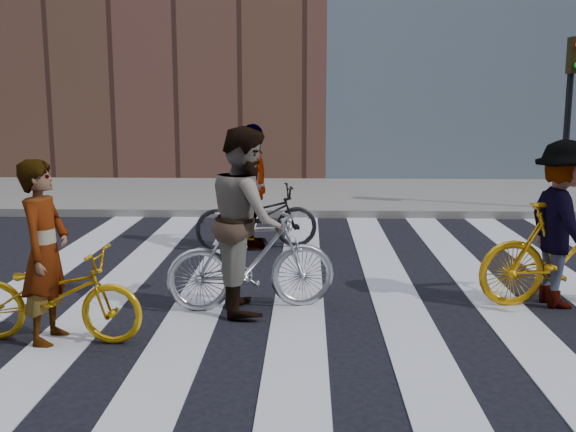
{
  "coord_description": "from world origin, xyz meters",
  "views": [
    {
      "loc": [
        -0.45,
        -7.47,
        2.27
      ],
      "look_at": [
        -0.69,
        0.3,
        0.88
      ],
      "focal_mm": 42.0,
      "sensor_mm": 36.0,
      "label": 1
    }
  ],
  "objects_px": {
    "bike_yellow_left": "(53,295)",
    "rider_mid": "(246,220)",
    "bike_silver_mid": "(252,260)",
    "bike_yellow_right": "(565,254)",
    "traffic_signal": "(571,95)",
    "bike_dark_rear": "(257,217)",
    "rider_left": "(45,252)",
    "rider_right": "(562,224)",
    "rider_rear": "(253,187)"
  },
  "relations": [
    {
      "from": "traffic_signal",
      "to": "rider_rear",
      "type": "height_order",
      "value": "traffic_signal"
    },
    {
      "from": "bike_yellow_left",
      "to": "bike_yellow_right",
      "type": "bearing_deg",
      "value": -72.56
    },
    {
      "from": "bike_silver_mid",
      "to": "bike_yellow_right",
      "type": "height_order",
      "value": "bike_yellow_right"
    },
    {
      "from": "bike_yellow_right",
      "to": "rider_mid",
      "type": "xyz_separation_m",
      "value": [
        -3.44,
        -0.25,
        0.41
      ]
    },
    {
      "from": "bike_dark_rear",
      "to": "rider_left",
      "type": "bearing_deg",
      "value": 146.19
    },
    {
      "from": "bike_yellow_left",
      "to": "rider_mid",
      "type": "height_order",
      "value": "rider_mid"
    },
    {
      "from": "traffic_signal",
      "to": "bike_yellow_right",
      "type": "bearing_deg",
      "value": -110.25
    },
    {
      "from": "rider_left",
      "to": "rider_mid",
      "type": "xyz_separation_m",
      "value": [
        1.77,
        1.01,
        0.13
      ]
    },
    {
      "from": "bike_silver_mid",
      "to": "bike_yellow_right",
      "type": "relative_size",
      "value": 0.95
    },
    {
      "from": "traffic_signal",
      "to": "bike_yellow_right",
      "type": "relative_size",
      "value": 1.74
    },
    {
      "from": "traffic_signal",
      "to": "bike_yellow_right",
      "type": "distance_m",
      "value": 6.19
    },
    {
      "from": "bike_yellow_left",
      "to": "rider_mid",
      "type": "bearing_deg",
      "value": -55.76
    },
    {
      "from": "bike_yellow_right",
      "to": "rider_rear",
      "type": "bearing_deg",
      "value": 46.69
    },
    {
      "from": "traffic_signal",
      "to": "rider_left",
      "type": "bearing_deg",
      "value": -136.72
    },
    {
      "from": "traffic_signal",
      "to": "rider_mid",
      "type": "distance_m",
      "value": 8.12
    },
    {
      "from": "bike_yellow_right",
      "to": "rider_mid",
      "type": "relative_size",
      "value": 0.97
    },
    {
      "from": "traffic_signal",
      "to": "bike_yellow_left",
      "type": "bearing_deg",
      "value": -136.52
    },
    {
      "from": "bike_silver_mid",
      "to": "rider_right",
      "type": "xyz_separation_m",
      "value": [
        3.34,
        0.25,
        0.36
      ]
    },
    {
      "from": "bike_dark_rear",
      "to": "rider_right",
      "type": "height_order",
      "value": "rider_right"
    },
    {
      "from": "bike_silver_mid",
      "to": "rider_right",
      "type": "distance_m",
      "value": 3.37
    },
    {
      "from": "bike_yellow_right",
      "to": "bike_dark_rear",
      "type": "relative_size",
      "value": 1.04
    },
    {
      "from": "bike_yellow_left",
      "to": "bike_silver_mid",
      "type": "relative_size",
      "value": 0.94
    },
    {
      "from": "bike_silver_mid",
      "to": "rider_rear",
      "type": "height_order",
      "value": "rider_rear"
    },
    {
      "from": "bike_silver_mid",
      "to": "rider_mid",
      "type": "relative_size",
      "value": 0.92
    },
    {
      "from": "rider_rear",
      "to": "rider_mid",
      "type": "bearing_deg",
      "value": 172.02
    },
    {
      "from": "rider_right",
      "to": "rider_rear",
      "type": "relative_size",
      "value": 0.97
    },
    {
      "from": "bike_silver_mid",
      "to": "rider_right",
      "type": "relative_size",
      "value": 1.0
    },
    {
      "from": "bike_yellow_left",
      "to": "rider_mid",
      "type": "xyz_separation_m",
      "value": [
        1.72,
        1.01,
        0.54
      ]
    },
    {
      "from": "bike_dark_rear",
      "to": "rider_right",
      "type": "xyz_separation_m",
      "value": [
        3.52,
        -2.7,
        0.43
      ]
    },
    {
      "from": "bike_dark_rear",
      "to": "rider_rear",
      "type": "distance_m",
      "value": 0.46
    },
    {
      "from": "bike_yellow_left",
      "to": "rider_rear",
      "type": "distance_m",
      "value": 4.28
    },
    {
      "from": "bike_yellow_right",
      "to": "rider_left",
      "type": "relative_size",
      "value": 1.11
    },
    {
      "from": "bike_silver_mid",
      "to": "bike_dark_rear",
      "type": "bearing_deg",
      "value": -8.01
    },
    {
      "from": "rider_left",
      "to": "bike_silver_mid",
      "type": "bearing_deg",
      "value": -57.16
    },
    {
      "from": "rider_right",
      "to": "traffic_signal",
      "type": "bearing_deg",
      "value": -27.23
    },
    {
      "from": "bike_yellow_right",
      "to": "rider_mid",
      "type": "height_order",
      "value": "rider_mid"
    },
    {
      "from": "bike_yellow_left",
      "to": "bike_silver_mid",
      "type": "xyz_separation_m",
      "value": [
        1.77,
        1.01,
        0.1
      ]
    },
    {
      "from": "bike_silver_mid",
      "to": "bike_dark_rear",
      "type": "relative_size",
      "value": 0.98
    },
    {
      "from": "rider_left",
      "to": "traffic_signal",
      "type": "bearing_deg",
      "value": -43.04
    },
    {
      "from": "bike_dark_rear",
      "to": "rider_right",
      "type": "bearing_deg",
      "value": -138.86
    },
    {
      "from": "bike_silver_mid",
      "to": "bike_yellow_right",
      "type": "distance_m",
      "value": 3.4
    },
    {
      "from": "rider_rear",
      "to": "rider_right",
      "type": "bearing_deg",
      "value": -138.47
    },
    {
      "from": "traffic_signal",
      "to": "rider_rear",
      "type": "distance_m",
      "value": 6.5
    },
    {
      "from": "bike_dark_rear",
      "to": "rider_left",
      "type": "relative_size",
      "value": 1.07
    },
    {
      "from": "bike_silver_mid",
      "to": "rider_mid",
      "type": "distance_m",
      "value": 0.44
    },
    {
      "from": "bike_silver_mid",
      "to": "bike_yellow_right",
      "type": "bearing_deg",
      "value": -97.11
    },
    {
      "from": "bike_yellow_left",
      "to": "rider_right",
      "type": "bearing_deg",
      "value": -72.43
    },
    {
      "from": "traffic_signal",
      "to": "bike_silver_mid",
      "type": "relative_size",
      "value": 1.84
    },
    {
      "from": "bike_silver_mid",
      "to": "rider_left",
      "type": "bearing_deg",
      "value": 107.82
    },
    {
      "from": "bike_yellow_left",
      "to": "rider_left",
      "type": "height_order",
      "value": "rider_left"
    }
  ]
}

